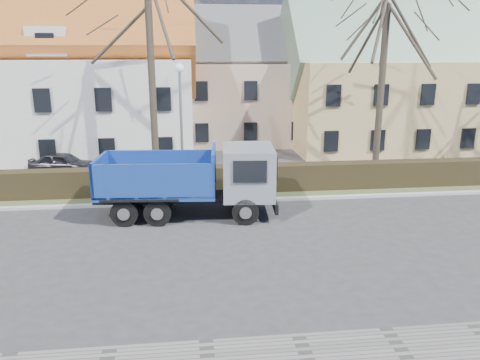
{
  "coord_description": "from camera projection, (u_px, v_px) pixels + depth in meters",
  "views": [
    {
      "loc": [
        -0.28,
        -15.73,
        6.72
      ],
      "look_at": [
        1.78,
        2.58,
        1.6
      ],
      "focal_mm": 35.0,
      "sensor_mm": 36.0,
      "label": 1
    }
  ],
  "objects": [
    {
      "name": "ground",
      "position": [
        199.0,
        243.0,
        16.89
      ],
      "size": [
        120.0,
        120.0,
        0.0
      ],
      "primitive_type": "plane",
      "color": "#343436"
    },
    {
      "name": "curb_far",
      "position": [
        196.0,
        202.0,
        21.28
      ],
      "size": [
        80.0,
        0.3,
        0.12
      ],
      "primitive_type": "cube",
      "color": "#ADADAD",
      "rests_on": "ground"
    },
    {
      "name": "grass_strip",
      "position": [
        196.0,
        192.0,
        22.82
      ],
      "size": [
        80.0,
        3.0,
        0.1
      ],
      "primitive_type": "cube",
      "color": "#47532E",
      "rests_on": "ground"
    },
    {
      "name": "hedge",
      "position": [
        195.0,
        181.0,
        22.46
      ],
      "size": [
        60.0,
        0.9,
        1.3
      ],
      "primitive_type": "cube",
      "color": "black",
      "rests_on": "ground"
    },
    {
      "name": "building_pink",
      "position": [
        243.0,
        88.0,
        35.4
      ],
      "size": [
        10.8,
        8.8,
        8.0
      ],
      "primitive_type": null,
      "color": "tan",
      "rests_on": "ground"
    },
    {
      "name": "building_yellow",
      "position": [
        413.0,
        86.0,
        33.75
      ],
      "size": [
        18.8,
        10.8,
        8.5
      ],
      "primitive_type": null,
      "color": "tan",
      "rests_on": "ground"
    },
    {
      "name": "tree_1",
      "position": [
        151.0,
        59.0,
        23.12
      ],
      "size": [
        9.2,
        9.2,
        12.65
      ],
      "primitive_type": null,
      "color": "#362E25",
      "rests_on": "ground"
    },
    {
      "name": "tree_2",
      "position": [
        382.0,
        74.0,
        24.64
      ],
      "size": [
        8.0,
        8.0,
        11.0
      ],
      "primitive_type": null,
      "color": "#362E25",
      "rests_on": "ground"
    },
    {
      "name": "dump_truck",
      "position": [
        181.0,
        181.0,
        19.31
      ],
      "size": [
        7.78,
        3.39,
        3.04
      ],
      "primitive_type": null,
      "rotation": [
        0.0,
        0.0,
        -0.08
      ],
      "color": "navy",
      "rests_on": "ground"
    },
    {
      "name": "streetlight",
      "position": [
        181.0,
        128.0,
        22.7
      ],
      "size": [
        0.48,
        0.48,
        6.21
      ],
      "primitive_type": null,
      "color": "#999999",
      "rests_on": "ground"
    },
    {
      "name": "cart_frame",
      "position": [
        133.0,
        202.0,
        20.57
      ],
      "size": [
        0.68,
        0.49,
        0.56
      ],
      "primitive_type": null,
      "rotation": [
        0.0,
        0.0,
        0.23
      ],
      "color": "silver",
      "rests_on": "ground"
    },
    {
      "name": "parked_car_a",
      "position": [
        63.0,
        163.0,
        26.12
      ],
      "size": [
        3.92,
        2.19,
        1.26
      ],
      "primitive_type": "imported",
      "rotation": [
        0.0,
        0.0,
        1.37
      ],
      "color": "black",
      "rests_on": "ground"
    }
  ]
}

